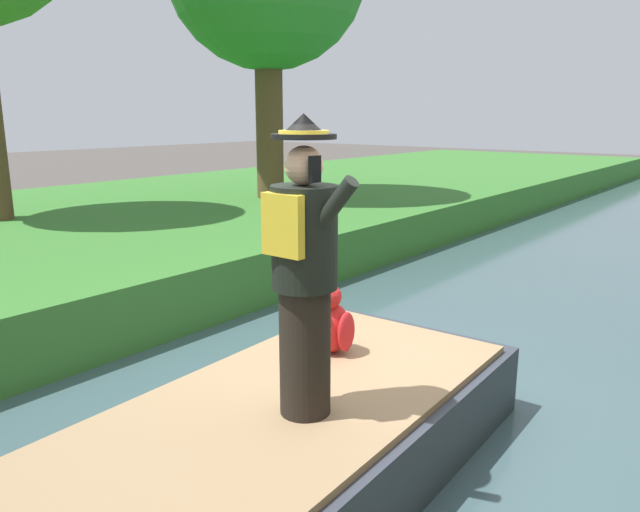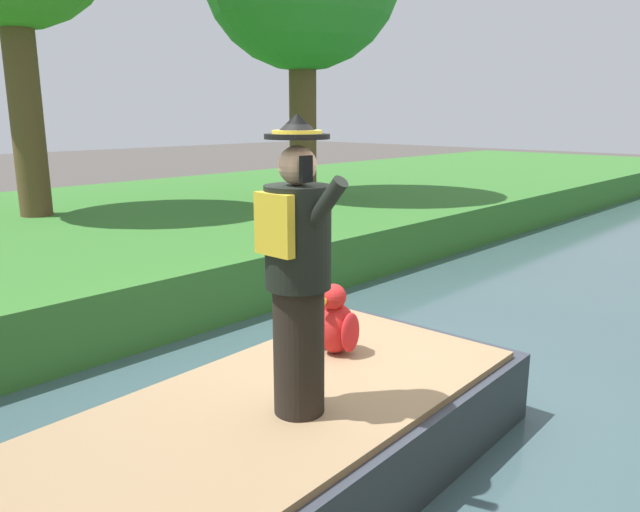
% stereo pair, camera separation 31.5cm
% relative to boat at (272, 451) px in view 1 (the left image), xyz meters
% --- Properties ---
extents(ground_plane, '(80.00, 80.00, 0.00)m').
position_rel_boat_xyz_m(ground_plane, '(0.00, 0.98, -0.40)').
color(ground_plane, '#4C4742').
extents(canal_water, '(5.53, 48.00, 0.10)m').
position_rel_boat_xyz_m(canal_water, '(0.00, 0.98, -0.35)').
color(canal_water, '#3D565B').
rests_on(canal_water, ground).
extents(boat, '(1.96, 4.27, 0.61)m').
position_rel_boat_xyz_m(boat, '(0.00, 0.00, 0.00)').
color(boat, '#333842').
rests_on(boat, canal_water).
extents(person_pirate, '(0.61, 0.42, 1.85)m').
position_rel_boat_xyz_m(person_pirate, '(0.20, 0.09, 1.23)').
color(person_pirate, black).
rests_on(person_pirate, boat).
extents(parrot_plush, '(0.36, 0.34, 0.57)m').
position_rel_boat_xyz_m(parrot_plush, '(-0.28, 0.99, 0.55)').
color(parrot_plush, red).
rests_on(parrot_plush, boat).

